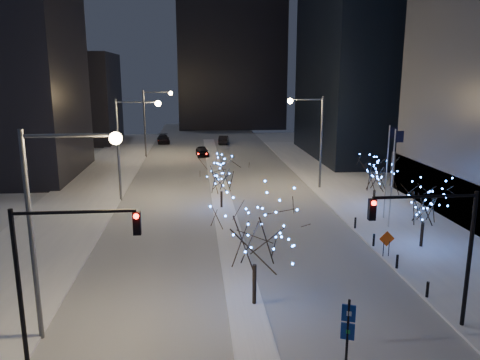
{
  "coord_description": "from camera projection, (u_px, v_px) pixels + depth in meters",
  "views": [
    {
      "loc": [
        -2.5,
        -18.91,
        12.31
      ],
      "look_at": [
        0.58,
        13.15,
        5.0
      ],
      "focal_mm": 35.0,
      "sensor_mm": 36.0,
      "label": 1
    }
  ],
  "objects": [
    {
      "name": "ground",
      "position": [
        255.0,
        350.0,
        21.32
      ],
      "size": [
        160.0,
        160.0,
        0.0
      ],
      "primitive_type": "plane",
      "color": "silver",
      "rests_on": "ground"
    },
    {
      "name": "road",
      "position": [
        217.0,
        181.0,
        55.29
      ],
      "size": [
        20.0,
        130.0,
        0.02
      ],
      "primitive_type": "cube",
      "color": "#ABB1BA",
      "rests_on": "ground"
    },
    {
      "name": "median",
      "position": [
        220.0,
        190.0,
        50.42
      ],
      "size": [
        2.0,
        80.0,
        0.15
      ],
      "primitive_type": "cube",
      "color": "white",
      "rests_on": "ground"
    },
    {
      "name": "east_sidewalk",
      "position": [
        392.0,
        213.0,
        42.11
      ],
      "size": [
        10.0,
        90.0,
        0.15
      ],
      "primitive_type": "cube",
      "color": "white",
      "rests_on": "ground"
    },
    {
      "name": "west_sidewalk",
      "position": [
        60.0,
        223.0,
        39.41
      ],
      "size": [
        8.0,
        90.0,
        0.15
      ],
      "primitive_type": "cube",
      "color": "white",
      "rests_on": "ground"
    },
    {
      "name": "filler_west_far",
      "position": [
        65.0,
        98.0,
        85.07
      ],
      "size": [
        18.0,
        16.0,
        16.0
      ],
      "primitive_type": "cube",
      "color": "black",
      "rests_on": "ground"
    },
    {
      "name": "horizon_block",
      "position": [
        231.0,
        35.0,
        106.53
      ],
      "size": [
        24.0,
        14.0,
        42.0
      ],
      "primitive_type": "cube",
      "color": "black",
      "rests_on": "ground"
    },
    {
      "name": "street_lamp_w_near",
      "position": [
        53.0,
        207.0,
        20.98
      ],
      "size": [
        4.4,
        0.56,
        10.0
      ],
      "color": "#595E66",
      "rests_on": "ground"
    },
    {
      "name": "street_lamp_w_mid",
      "position": [
        129.0,
        136.0,
        45.25
      ],
      "size": [
        4.4,
        0.56,
        10.0
      ],
      "color": "#595E66",
      "rests_on": "ground"
    },
    {
      "name": "street_lamp_w_far",
      "position": [
        151.0,
        114.0,
        69.52
      ],
      "size": [
        4.4,
        0.56,
        10.0
      ],
      "color": "#595E66",
      "rests_on": "ground"
    },
    {
      "name": "street_lamp_east",
      "position": [
        313.0,
        130.0,
        49.95
      ],
      "size": [
        3.9,
        0.56,
        10.0
      ],
      "color": "#595E66",
      "rests_on": "ground"
    },
    {
      "name": "traffic_signal_west",
      "position": [
        55.0,
        260.0,
        19.47
      ],
      "size": [
        5.26,
        0.43,
        7.0
      ],
      "color": "black",
      "rests_on": "ground"
    },
    {
      "name": "traffic_signal_east",
      "position": [
        441.0,
        238.0,
        22.06
      ],
      "size": [
        5.26,
        0.43,
        7.0
      ],
      "color": "black",
      "rests_on": "ground"
    },
    {
      "name": "flagpoles",
      "position": [
        390.0,
        168.0,
        38.25
      ],
      "size": [
        1.35,
        2.6,
        8.0
      ],
      "color": "silver",
      "rests_on": "east_sidewalk"
    },
    {
      "name": "bollards",
      "position": [
        385.0,
        250.0,
        31.84
      ],
      "size": [
        0.16,
        12.16,
        0.9
      ],
      "color": "black",
      "rests_on": "east_sidewalk"
    },
    {
      "name": "car_near",
      "position": [
        202.0,
        151.0,
        71.55
      ],
      "size": [
        2.17,
        4.56,
        1.5
      ],
      "primitive_type": "imported",
      "rotation": [
        0.0,
        0.0,
        0.09
      ],
      "color": "black",
      "rests_on": "ground"
    },
    {
      "name": "car_mid",
      "position": [
        224.0,
        140.0,
        84.29
      ],
      "size": [
        2.19,
        4.7,
        1.49
      ],
      "primitive_type": "imported",
      "rotation": [
        0.0,
        0.0,
        3.0
      ],
      "color": "black",
      "rests_on": "ground"
    },
    {
      "name": "car_far",
      "position": [
        163.0,
        139.0,
        84.91
      ],
      "size": [
        2.67,
        5.42,
        1.52
      ],
      "primitive_type": "imported",
      "rotation": [
        0.0,
        0.0,
        0.11
      ],
      "color": "black",
      "rests_on": "ground"
    },
    {
      "name": "holiday_tree_median_near",
      "position": [
        255.0,
        232.0,
        24.51
      ],
      "size": [
        6.35,
        6.35,
        6.26
      ],
      "color": "black",
      "rests_on": "median"
    },
    {
      "name": "holiday_tree_median_far",
      "position": [
        221.0,
        175.0,
        43.08
      ],
      "size": [
        4.75,
        4.75,
        4.86
      ],
      "color": "black",
      "rests_on": "median"
    },
    {
      "name": "holiday_tree_plaza_near",
      "position": [
        425.0,
        204.0,
        33.12
      ],
      "size": [
        4.61,
        4.61,
        4.9
      ],
      "color": "black",
      "rests_on": "east_sidewalk"
    },
    {
      "name": "holiday_tree_plaza_far",
      "position": [
        375.0,
        174.0,
        42.98
      ],
      "size": [
        4.44,
        4.44,
        4.95
      ],
      "color": "black",
      "rests_on": "east_sidewalk"
    },
    {
      "name": "wayfinding_sign",
      "position": [
        348.0,
        327.0,
        19.5
      ],
      "size": [
        0.56,
        0.29,
        3.25
      ],
      "rotation": [
        0.0,
        0.0,
        -0.39
      ],
      "color": "black",
      "rests_on": "ground"
    },
    {
      "name": "construction_sign",
      "position": [
        387.0,
        241.0,
        31.72
      ],
      "size": [
        1.09,
        0.07,
        1.8
      ],
      "rotation": [
        0.0,
        0.0,
        0.03
      ],
      "color": "black",
      "rests_on": "east_sidewalk"
    }
  ]
}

